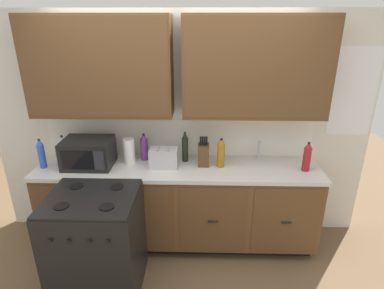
{
  "coord_description": "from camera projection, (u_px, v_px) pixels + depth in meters",
  "views": [
    {
      "loc": [
        0.22,
        -2.59,
        2.32
      ],
      "look_at": [
        0.14,
        0.27,
        1.18
      ],
      "focal_mm": 29.64,
      "sensor_mm": 36.0,
      "label": 1
    }
  ],
  "objects": [
    {
      "name": "ground_plane",
      "position": [
        178.0,
        260.0,
        3.27
      ],
      "size": [
        8.0,
        8.0,
        0.0
      ],
      "primitive_type": "plane",
      "color": "brown"
    },
    {
      "name": "wall_unit",
      "position": [
        178.0,
        92.0,
        3.12
      ],
      "size": [
        4.03,
        0.4,
        2.41
      ],
      "color": "silver",
      "rests_on": "ground_plane"
    },
    {
      "name": "counter_run",
      "position": [
        179.0,
        204.0,
        3.37
      ],
      "size": [
        2.86,
        0.64,
        0.93
      ],
      "color": "black",
      "rests_on": "ground_plane"
    },
    {
      "name": "stove_range",
      "position": [
        97.0,
        242.0,
        2.81
      ],
      "size": [
        0.76,
        0.68,
        0.95
      ],
      "color": "black",
      "rests_on": "ground_plane"
    },
    {
      "name": "microwave",
      "position": [
        88.0,
        153.0,
        3.17
      ],
      "size": [
        0.48,
        0.37,
        0.28
      ],
      "color": "black",
      "rests_on": "counter_run"
    },
    {
      "name": "toaster",
      "position": [
        164.0,
        158.0,
        3.17
      ],
      "size": [
        0.28,
        0.18,
        0.19
      ],
      "color": "#B7B7BC",
      "rests_on": "counter_run"
    },
    {
      "name": "knife_block",
      "position": [
        203.0,
        154.0,
        3.2
      ],
      "size": [
        0.11,
        0.14,
        0.31
      ],
      "color": "#52361E",
      "rests_on": "counter_run"
    },
    {
      "name": "sink_faucet",
      "position": [
        259.0,
        150.0,
        3.34
      ],
      "size": [
        0.02,
        0.02,
        0.2
      ],
      "primitive_type": "cylinder",
      "color": "#B2B5BA",
      "rests_on": "counter_run"
    },
    {
      "name": "paper_towel_roll",
      "position": [
        129.0,
        151.0,
        3.24
      ],
      "size": [
        0.12,
        0.12,
        0.26
      ],
      "primitive_type": "cylinder",
      "color": "white",
      "rests_on": "counter_run"
    },
    {
      "name": "bottle_amber",
      "position": [
        221.0,
        153.0,
        3.15
      ],
      "size": [
        0.08,
        0.08,
        0.3
      ],
      "color": "#9E6619",
      "rests_on": "counter_run"
    },
    {
      "name": "bottle_blue",
      "position": [
        41.0,
        154.0,
        3.13
      ],
      "size": [
        0.07,
        0.07,
        0.3
      ],
      "color": "blue",
      "rests_on": "counter_run"
    },
    {
      "name": "bottle_red",
      "position": [
        307.0,
        157.0,
        3.07
      ],
      "size": [
        0.08,
        0.08,
        0.3
      ],
      "color": "maroon",
      "rests_on": "counter_run"
    },
    {
      "name": "bottle_clear",
      "position": [
        63.0,
        148.0,
        3.3
      ],
      "size": [
        0.07,
        0.07,
        0.27
      ],
      "color": "silver",
      "rests_on": "counter_run"
    },
    {
      "name": "bottle_dark",
      "position": [
        185.0,
        147.0,
        3.27
      ],
      "size": [
        0.06,
        0.06,
        0.32
      ],
      "color": "black",
      "rests_on": "counter_run"
    },
    {
      "name": "bottle_violet",
      "position": [
        144.0,
        147.0,
        3.31
      ],
      "size": [
        0.08,
        0.08,
        0.29
      ],
      "color": "#663384",
      "rests_on": "counter_run"
    }
  ]
}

